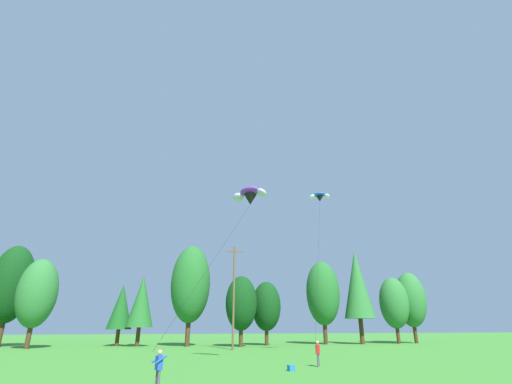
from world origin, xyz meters
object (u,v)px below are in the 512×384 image
(kite_flyer_near, at_px, (159,366))
(kite_flyer_mid, at_px, (318,351))
(utility_pole, at_px, (234,294))
(picnic_cooler, at_px, (291,368))
(parafoil_kite_mid_blue_white, at_px, (320,197))
(parafoil_kite_high_purple, at_px, (250,195))

(kite_flyer_near, height_order, kite_flyer_mid, same)
(utility_pole, height_order, picnic_cooler, utility_pole)
(parafoil_kite_mid_blue_white, xyz_separation_m, picnic_cooler, (-7.21, -11.46, -16.04))
(utility_pole, bearing_deg, parafoil_kite_mid_blue_white, -48.26)
(parafoil_kite_high_purple, xyz_separation_m, picnic_cooler, (1.96, -4.44, -13.14))
(parafoil_kite_high_purple, relative_size, parafoil_kite_mid_blue_white, 0.80)
(kite_flyer_mid, distance_m, parafoil_kite_high_purple, 13.36)
(kite_flyer_mid, height_order, parafoil_kite_mid_blue_white, parafoil_kite_mid_blue_white)
(kite_flyer_mid, bearing_deg, utility_pole, 100.84)
(utility_pole, distance_m, parafoil_kite_high_purple, 17.70)
(kite_flyer_mid, distance_m, parafoil_kite_mid_blue_white, 18.53)
(picnic_cooler, bearing_deg, kite_flyer_mid, -57.60)
(kite_flyer_mid, xyz_separation_m, picnic_cooler, (-2.57, -1.96, -0.82))
(utility_pole, distance_m, parafoil_kite_mid_blue_white, 15.83)
(kite_flyer_near, relative_size, parafoil_kite_mid_blue_white, 0.11)
(utility_pole, distance_m, kite_flyer_near, 27.95)
(parafoil_kite_high_purple, bearing_deg, kite_flyer_mid, -28.72)
(kite_flyer_mid, distance_m, picnic_cooler, 3.34)
(kite_flyer_near, distance_m, parafoil_kite_mid_blue_white, 27.61)
(picnic_cooler, bearing_deg, parafoil_kite_high_purple, 18.82)
(parafoil_kite_high_purple, bearing_deg, utility_pole, 86.67)
(kite_flyer_mid, bearing_deg, picnic_cooler, -142.66)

